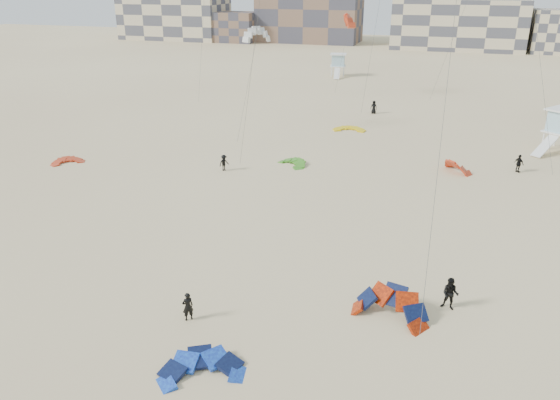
% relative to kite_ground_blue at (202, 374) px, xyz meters
% --- Properties ---
extents(ground, '(320.00, 320.00, 0.00)m').
position_rel_kite_ground_blue_xyz_m(ground, '(-1.22, 3.14, 0.00)').
color(ground, beige).
rests_on(ground, ground).
extents(kite_ground_blue, '(5.41, 5.50, 2.38)m').
position_rel_kite_ground_blue_xyz_m(kite_ground_blue, '(0.00, 0.00, 0.00)').
color(kite_ground_blue, blue).
rests_on(kite_ground_blue, ground).
extents(kite_ground_orange, '(5.00, 5.01, 4.10)m').
position_rel_kite_ground_blue_xyz_m(kite_ground_orange, '(7.68, 7.28, 0.00)').
color(kite_ground_orange, '#F03204').
rests_on(kite_ground_orange, ground).
extents(kite_ground_red, '(4.15, 4.15, 1.36)m').
position_rel_kite_ground_blue_xyz_m(kite_ground_red, '(-26.02, 24.29, 0.00)').
color(kite_ground_red, '#D14215').
rests_on(kite_ground_red, ground).
extents(kite_ground_green, '(4.33, 4.38, 1.62)m').
position_rel_kite_ground_blue_xyz_m(kite_ground_green, '(-4.62, 30.51, 0.00)').
color(kite_ground_green, '#419A21').
rests_on(kite_ground_green, ground).
extents(kite_ground_red_far, '(4.26, 4.24, 3.07)m').
position_rel_kite_ground_blue_xyz_m(kite_ground_red_far, '(10.77, 33.27, 0.00)').
color(kite_ground_red_far, '#D14215').
rests_on(kite_ground_red_far, ground).
extents(kite_ground_yellow, '(3.91, 4.08, 0.69)m').
position_rel_kite_ground_blue_xyz_m(kite_ground_yellow, '(-1.82, 45.04, 0.00)').
color(kite_ground_yellow, yellow).
rests_on(kite_ground_yellow, ground).
extents(kitesurfer_main, '(0.71, 0.70, 1.65)m').
position_rel_kite_ground_blue_xyz_m(kitesurfer_main, '(-2.54, 3.75, 0.82)').
color(kitesurfer_main, black).
rests_on(kitesurfer_main, ground).
extents(kitesurfer_b, '(1.05, 0.89, 1.89)m').
position_rel_kite_ground_blue_xyz_m(kitesurfer_b, '(10.71, 9.08, 0.95)').
color(kitesurfer_b, black).
rests_on(kitesurfer_b, ground).
extents(kitesurfer_c, '(1.03, 1.16, 1.55)m').
position_rel_kite_ground_blue_xyz_m(kitesurfer_c, '(-10.32, 26.84, 0.78)').
color(kitesurfer_c, black).
rests_on(kitesurfer_c, ground).
extents(kitesurfer_d, '(1.01, 1.00, 1.71)m').
position_rel_kite_ground_blue_xyz_m(kitesurfer_d, '(16.22, 34.81, 0.86)').
color(kitesurfer_d, black).
rests_on(kitesurfer_d, ground).
extents(kitesurfer_e, '(0.89, 0.61, 1.75)m').
position_rel_kite_ground_blue_xyz_m(kitesurfer_e, '(-0.37, 54.58, 0.87)').
color(kitesurfer_e, black).
rests_on(kitesurfer_e, ground).
extents(kite_fly_grey, '(4.40, 10.01, 11.10)m').
position_rel_kite_ground_blue_xyz_m(kite_fly_grey, '(-11.95, 40.98, 10.96)').
color(kite_fly_grey, white).
rests_on(kite_fly_grey, ground).
extents(kite_fly_red, '(4.85, 4.71, 11.67)m').
position_rel_kite_ground_blue_xyz_m(kite_fly_red, '(-6.09, 64.31, 10.99)').
color(kite_fly_red, '#D14215').
rests_on(kite_fly_red, ground).
extents(lifeguard_tower_far, '(3.28, 5.78, 4.06)m').
position_rel_kite_ground_blue_xyz_m(lifeguard_tower_far, '(-11.29, 82.55, 2.01)').
color(lifeguard_tower_far, white).
rests_on(lifeguard_tower_far, ground).
extents(condo_west_a, '(30.00, 15.00, 14.00)m').
position_rel_kite_ground_blue_xyz_m(condo_west_a, '(-71.22, 133.14, 7.00)').
color(condo_west_a, beige).
rests_on(condo_west_a, ground).
extents(condo_west_b, '(28.00, 14.00, 18.00)m').
position_rel_kite_ground_blue_xyz_m(condo_west_b, '(-31.22, 137.14, 9.00)').
color(condo_west_b, brown).
rests_on(condo_west_b, ground).
extents(condo_mid, '(32.00, 16.00, 12.00)m').
position_rel_kite_ground_blue_xyz_m(condo_mid, '(8.78, 133.14, 6.00)').
color(condo_mid, beige).
rests_on(condo_mid, ground).
extents(condo_fill_left, '(12.00, 10.00, 8.00)m').
position_rel_kite_ground_blue_xyz_m(condo_fill_left, '(-51.22, 131.14, 4.00)').
color(condo_fill_left, brown).
rests_on(condo_fill_left, ground).
extents(condo_fill_right, '(10.00, 10.00, 10.00)m').
position_rel_kite_ground_blue_xyz_m(condo_fill_right, '(30.78, 131.14, 5.00)').
color(condo_fill_right, beige).
rests_on(condo_fill_right, ground).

